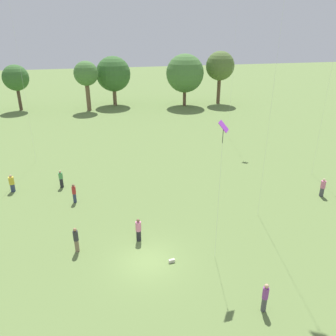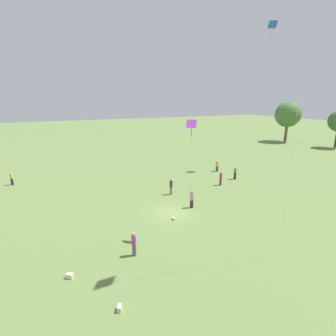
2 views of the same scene
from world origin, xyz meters
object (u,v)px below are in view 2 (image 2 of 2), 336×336
(person_7, at_px, (12,179))
(kite_0, at_px, (272,31))
(person_2, at_px, (217,166))
(picnic_bag_0, at_px, (120,308))
(person_0, at_px, (235,173))
(picnic_bag_2, at_px, (174,219))
(picnic_bag_1, at_px, (70,276))
(person_5, at_px, (134,244))
(kite_1, at_px, (191,130))
(person_4, at_px, (192,199))
(person_1, at_px, (221,179))
(person_6, at_px, (171,187))

(person_7, bearing_deg, kite_0, -37.41)
(person_2, relative_size, picnic_bag_0, 3.86)
(person_0, distance_m, kite_0, 21.01)
(picnic_bag_2, bearing_deg, picnic_bag_1, -64.86)
(person_5, height_order, kite_0, kite_0)
(kite_1, xyz_separation_m, picnic_bag_2, (-3.00, 0.08, -8.56))
(person_0, relative_size, kite_1, 0.19)
(person_2, xyz_separation_m, kite_1, (15.08, -13.62, 7.84))
(picnic_bag_2, bearing_deg, person_4, 120.35)
(person_4, relative_size, kite_1, 0.19)
(person_1, height_order, person_2, person_1)
(person_5, xyz_separation_m, person_7, (-21.92, -9.33, -0.10))
(person_5, relative_size, person_7, 1.10)
(person_2, distance_m, picnic_bag_2, 18.16)
(picnic_bag_2, bearing_deg, person_5, -52.68)
(person_5, relative_size, kite_0, 0.08)
(picnic_bag_1, bearing_deg, kite_0, 116.69)
(person_2, relative_size, person_7, 1.04)
(person_1, bearing_deg, picnic_bag_0, -18.75)
(person_6, relative_size, picnic_bag_1, 3.76)
(kite_0, height_order, picnic_bag_2, kite_0)
(person_0, bearing_deg, picnic_bag_0, 12.18)
(person_2, height_order, picnic_bag_1, person_2)
(person_1, height_order, person_7, person_1)
(kite_0, xyz_separation_m, picnic_bag_1, (15.38, -30.59, -20.00))
(kite_1, bearing_deg, picnic_bag_0, -63.66)
(person_4, relative_size, person_6, 0.96)
(person_6, bearing_deg, kite_1, 151.84)
(person_4, bearing_deg, picnic_bag_1, -121.92)
(person_0, relative_size, person_4, 0.97)
(person_0, relative_size, picnic_bag_1, 3.53)
(person_2, xyz_separation_m, picnic_bag_0, (20.45, -20.94, -0.68))
(person_6, relative_size, picnic_bag_2, 4.50)
(kite_0, distance_m, kite_1, 27.78)
(person_6, distance_m, person_7, 20.90)
(person_4, relative_size, picnic_bag_1, 3.62)
(person_4, bearing_deg, kite_1, -90.97)
(person_2, bearing_deg, person_0, -40.02)
(person_7, bearing_deg, picnic_bag_1, -103.77)
(person_0, bearing_deg, kite_1, 12.88)
(person_1, xyz_separation_m, picnic_bag_1, (10.81, -19.49, -0.75))
(person_5, distance_m, picnic_bag_1, 4.55)
(picnic_bag_2, bearing_deg, person_1, 122.45)
(person_4, relative_size, picnic_bag_0, 4.06)
(person_0, relative_size, kite_0, 0.08)
(person_7, relative_size, picnic_bag_0, 3.72)
(person_2, distance_m, picnic_bag_1, 28.40)
(kite_1, xyz_separation_m, picnic_bag_1, (1.47, -9.44, -8.53))
(person_0, xyz_separation_m, picnic_bag_2, (7.63, -13.36, -0.76))
(person_7, bearing_deg, picnic_bag_2, -77.41)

